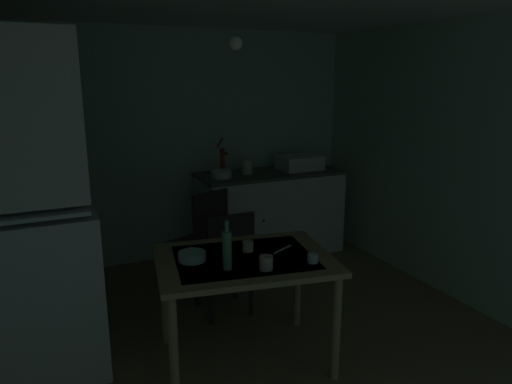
{
  "coord_description": "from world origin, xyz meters",
  "views": [
    {
      "loc": [
        -1.26,
        -2.78,
        1.9
      ],
      "look_at": [
        0.13,
        0.26,
        1.07
      ],
      "focal_mm": 33.15,
      "sensor_mm": 36.0,
      "label": 1
    }
  ],
  "objects": [
    {
      "name": "glass_bottle",
      "position": [
        -0.3,
        -0.26,
        0.87
      ],
      "size": [
        0.06,
        0.06,
        0.31
      ],
      "color": "#4C7F56",
      "rests_on": "dining_table"
    },
    {
      "name": "table_knife",
      "position": [
        0.17,
        -0.11,
        0.75
      ],
      "size": [
        0.18,
        0.11,
        0.0
      ],
      "primitive_type": "cube",
      "rotation": [
        0.0,
        0.0,
        0.48
      ],
      "color": "silver",
      "rests_on": "dining_table"
    },
    {
      "name": "teaspoon_near_bowl",
      "position": [
        -0.4,
        0.14,
        0.75
      ],
      "size": [
        0.03,
        0.16,
        0.0
      ],
      "primitive_type": "cube",
      "rotation": [
        0.0,
        0.0,
        4.62
      ],
      "color": "beige",
      "rests_on": "dining_table"
    },
    {
      "name": "wall_right",
      "position": [
        1.95,
        0.0,
        1.18
      ],
      "size": [
        0.1,
        3.99,
        2.36
      ],
      "primitive_type": "cube",
      "color": "#B0CCAF",
      "rests_on": "ground"
    },
    {
      "name": "mug_dark",
      "position": [
        0.23,
        -0.39,
        0.77
      ],
      "size": [
        0.07,
        0.07,
        0.06
      ],
      "primitive_type": "cylinder",
      "color": "#ADD1C1",
      "rests_on": "dining_table"
    },
    {
      "name": "ground_plane",
      "position": [
        0.0,
        0.0,
        0.0
      ],
      "size": [
        4.89,
        4.89,
        0.0
      ],
      "primitive_type": "plane",
      "color": "olive"
    },
    {
      "name": "counter_cabinet",
      "position": [
        0.93,
        1.62,
        0.45
      ],
      "size": [
        1.55,
        0.64,
        0.9
      ],
      "color": "silver",
      "rests_on": "ground"
    },
    {
      "name": "serving_bowl_wide",
      "position": [
        -0.45,
        -0.04,
        0.77
      ],
      "size": [
        0.18,
        0.18,
        0.05
      ],
      "primitive_type": "cylinder",
      "color": "#ADD1C1",
      "rests_on": "dining_table"
    },
    {
      "name": "mixing_bowl_counter",
      "position": [
        0.35,
        1.57,
        0.94
      ],
      "size": [
        0.2,
        0.2,
        0.07
      ],
      "primitive_type": "cylinder",
      "color": "white",
      "rests_on": "counter_cabinet"
    },
    {
      "name": "pendant_bulb",
      "position": [
        -0.19,
        -0.16,
        2.08
      ],
      "size": [
        0.08,
        0.08,
        0.08
      ],
      "primitive_type": "sphere",
      "color": "#F9EFCC"
    },
    {
      "name": "hand_pump",
      "position": [
        0.41,
        1.67,
        1.07
      ],
      "size": [
        0.05,
        0.27,
        0.39
      ],
      "color": "maroon",
      "rests_on": "counter_cabinet"
    },
    {
      "name": "teacup_mint",
      "position": [
        -0.09,
        -0.37,
        0.79
      ],
      "size": [
        0.08,
        0.08,
        0.09
      ],
      "primitive_type": "cylinder",
      "color": "tan",
      "rests_on": "dining_table"
    },
    {
      "name": "wall_back",
      "position": [
        0.0,
        1.99,
        1.18
      ],
      "size": [
        3.9,
        0.1,
        2.36
      ],
      "primitive_type": "cube",
      "color": "#ADC8AC",
      "rests_on": "ground"
    },
    {
      "name": "hutch_cabinet",
      "position": [
        -1.44,
        0.22,
        1.01
      ],
      "size": [
        0.89,
        0.47,
        2.16
      ],
      "color": "silver",
      "rests_on": "ground"
    },
    {
      "name": "stoneware_crock",
      "position": [
        0.66,
        1.64,
        0.98
      ],
      "size": [
        0.12,
        0.12,
        0.14
      ],
      "primitive_type": "cylinder",
      "color": "beige",
      "rests_on": "counter_cabinet"
    },
    {
      "name": "sink_basin",
      "position": [
        1.28,
        1.62,
        0.98
      ],
      "size": [
        0.44,
        0.34,
        0.15
      ],
      "color": "white",
      "rests_on": "counter_cabinet"
    },
    {
      "name": "chair_by_counter",
      "position": [
        -0.05,
        0.97,
        0.5
      ],
      "size": [
        0.52,
        0.52,
        0.95
      ],
      "color": "#2B2522",
      "rests_on": "ground"
    },
    {
      "name": "mug_tall",
      "position": [
        -0.06,
        -0.04,
        0.78
      ],
      "size": [
        0.07,
        0.07,
        0.07
      ],
      "primitive_type": "cylinder",
      "color": "beige",
      "rests_on": "dining_table"
    },
    {
      "name": "dining_table",
      "position": [
        -0.13,
        -0.13,
        0.65
      ],
      "size": [
        1.26,
        1.01,
        0.75
      ],
      "color": "#A28355",
      "rests_on": "ground"
    },
    {
      "name": "chair_far_side",
      "position": [
        -0.01,
        0.52,
        0.47
      ],
      "size": [
        0.4,
        0.4,
        0.88
      ],
      "color": "black",
      "rests_on": "ground"
    }
  ]
}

